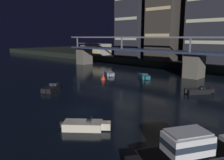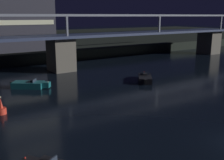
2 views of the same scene
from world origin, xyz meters
The scene contains 12 objects.
ground_plane centered at (0.00, 0.00, 0.00)m, with size 400.00×400.00×0.00m, color black.
river_bridge centered at (0.00, 32.86, 4.43)m, with size 84.14×6.40×9.38m.
tower_west_low centered at (-28.05, 46.77, 18.65)m, with size 10.06×10.28×33.20m.
tower_central centered at (-2.22, 49.46, 16.55)m, with size 11.83×11.89×29.01m.
waterfront_pavilion centered at (-46.23, 44.77, 4.44)m, with size 12.40×7.40×4.70m.
cabin_cruiser_near_left centered at (14.99, -2.70, 1.05)m, with size 6.38×8.93×2.79m.
speedboat_near_center centered at (-12.86, 3.29, 0.41)m, with size 3.71×4.83×1.16m.
speedboat_near_right centered at (-16.57, 21.92, 0.41)m, with size 4.75×3.89×1.16m.
speedboat_mid_left centered at (4.28, -3.51, 0.41)m, with size 4.58×4.16×1.16m.
speedboat_mid_center centered at (-8.01, 24.49, 0.41)m, with size 4.68×4.02×1.16m.
speedboat_mid_right centered at (6.84, 19.06, 0.41)m, with size 4.03×4.67×1.16m.
channel_buoy centered at (-13.20, 16.41, 0.48)m, with size 0.90×0.90×1.76m.
Camera 1 is at (20.98, -17.33, 9.31)m, focal length 35.80 mm.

